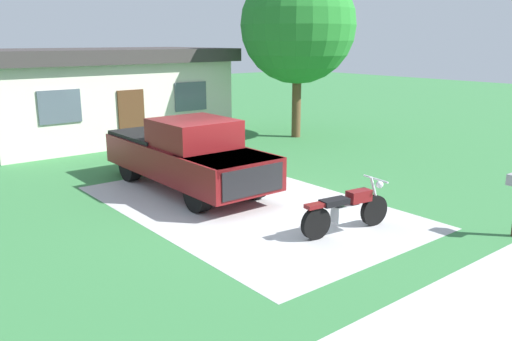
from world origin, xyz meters
name	(u,v)px	position (x,y,z in m)	size (l,w,h in m)	color
ground_plane	(247,206)	(0.00, 0.00, 0.00)	(80.00, 80.00, 0.00)	#35763F
driveway_pad	(247,206)	(0.00, 0.00, 0.00)	(5.11, 8.12, 0.01)	#B1B1B1
sidewalk_strip	(490,301)	(0.00, -6.00, 0.00)	(36.00, 1.80, 0.01)	#BABAB5
motorcycle	(347,210)	(0.55, -2.64, 0.47)	(2.21, 0.70, 1.09)	black
pickup_truck	(186,153)	(-0.30, 2.21, 0.95)	(2.01, 5.63, 1.90)	black
shade_tree	(298,25)	(7.15, 5.91, 4.37)	(4.49, 4.49, 6.63)	brown
neighbor_house	(102,93)	(1.00, 10.56, 1.79)	(9.60, 5.60, 3.50)	beige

